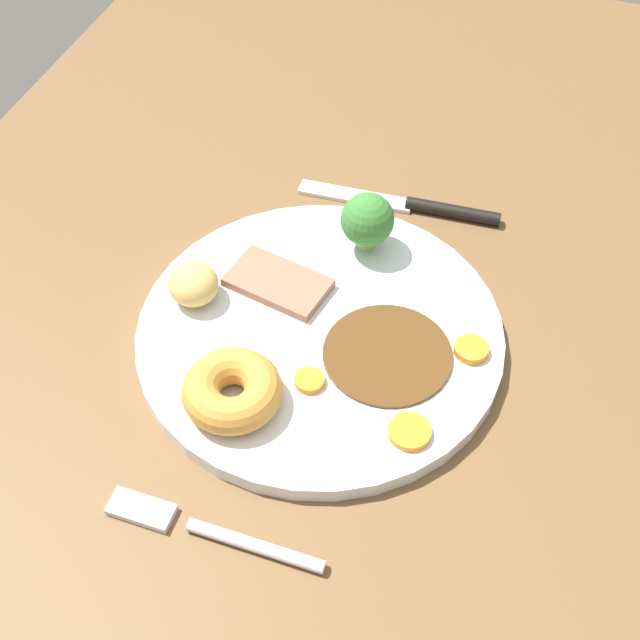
{
  "coord_description": "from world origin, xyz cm",
  "views": [
    {
      "loc": [
        -40.91,
        -11.18,
        55.5
      ],
      "look_at": [
        -0.65,
        2.26,
        6.0
      ],
      "focal_mm": 47.7,
      "sensor_mm": 36.0,
      "label": 1
    }
  ],
  "objects_px": {
    "carrot_coin_front": "(309,381)",
    "meat_slice_main": "(278,283)",
    "carrot_coin_side": "(471,349)",
    "broccoli_floret": "(367,220)",
    "fork": "(207,530)",
    "dinner_plate": "(320,334)",
    "knife": "(416,206)",
    "carrot_coin_back": "(410,432)",
    "roast_potato_left": "(193,284)",
    "yorkshire_pudding": "(232,391)"
  },
  "relations": [
    {
      "from": "broccoli_floret",
      "to": "dinner_plate",
      "type": "bearing_deg",
      "value": 175.18
    },
    {
      "from": "roast_potato_left",
      "to": "yorkshire_pudding",
      "type": "bearing_deg",
      "value": -141.45
    },
    {
      "from": "broccoli_floret",
      "to": "carrot_coin_back",
      "type": "bearing_deg",
      "value": -154.28
    },
    {
      "from": "roast_potato_left",
      "to": "carrot_coin_front",
      "type": "distance_m",
      "value": 0.13
    },
    {
      "from": "meat_slice_main",
      "to": "yorkshire_pudding",
      "type": "distance_m",
      "value": 0.12
    },
    {
      "from": "meat_slice_main",
      "to": "carrot_coin_back",
      "type": "height_order",
      "value": "meat_slice_main"
    },
    {
      "from": "dinner_plate",
      "to": "carrot_coin_front",
      "type": "xyz_separation_m",
      "value": [
        -0.05,
        -0.01,
        0.01
      ]
    },
    {
      "from": "dinner_plate",
      "to": "knife",
      "type": "distance_m",
      "value": 0.18
    },
    {
      "from": "roast_potato_left",
      "to": "carrot_coin_side",
      "type": "height_order",
      "value": "roast_potato_left"
    },
    {
      "from": "yorkshire_pudding",
      "to": "knife",
      "type": "height_order",
      "value": "yorkshire_pudding"
    },
    {
      "from": "yorkshire_pudding",
      "to": "knife",
      "type": "bearing_deg",
      "value": -15.49
    },
    {
      "from": "dinner_plate",
      "to": "broccoli_floret",
      "type": "height_order",
      "value": "broccoli_floret"
    },
    {
      "from": "yorkshire_pudding",
      "to": "carrot_coin_side",
      "type": "xyz_separation_m",
      "value": [
        0.1,
        -0.15,
        -0.01
      ]
    },
    {
      "from": "meat_slice_main",
      "to": "fork",
      "type": "bearing_deg",
      "value": -172.37
    },
    {
      "from": "meat_slice_main",
      "to": "carrot_coin_front",
      "type": "bearing_deg",
      "value": -146.56
    },
    {
      "from": "carrot_coin_back",
      "to": "fork",
      "type": "bearing_deg",
      "value": 135.12
    },
    {
      "from": "carrot_coin_front",
      "to": "knife",
      "type": "bearing_deg",
      "value": -6.34
    },
    {
      "from": "carrot_coin_side",
      "to": "meat_slice_main",
      "type": "bearing_deg",
      "value": 83.66
    },
    {
      "from": "fork",
      "to": "dinner_plate",
      "type": "bearing_deg",
      "value": -95.31
    },
    {
      "from": "carrot_coin_side",
      "to": "broccoli_floret",
      "type": "distance_m",
      "value": 0.14
    },
    {
      "from": "dinner_plate",
      "to": "knife",
      "type": "relative_size",
      "value": 1.54
    },
    {
      "from": "meat_slice_main",
      "to": "carrot_coin_side",
      "type": "distance_m",
      "value": 0.16
    },
    {
      "from": "yorkshire_pudding",
      "to": "carrot_coin_front",
      "type": "height_order",
      "value": "yorkshire_pudding"
    },
    {
      "from": "carrot_coin_front",
      "to": "fork",
      "type": "relative_size",
      "value": 0.15
    },
    {
      "from": "roast_potato_left",
      "to": "broccoli_floret",
      "type": "xyz_separation_m",
      "value": [
        0.1,
        -0.11,
        0.01
      ]
    },
    {
      "from": "knife",
      "to": "broccoli_floret",
      "type": "bearing_deg",
      "value": 68.01
    },
    {
      "from": "carrot_coin_front",
      "to": "knife",
      "type": "height_order",
      "value": "carrot_coin_front"
    },
    {
      "from": "carrot_coin_side",
      "to": "fork",
      "type": "height_order",
      "value": "carrot_coin_side"
    },
    {
      "from": "carrot_coin_back",
      "to": "knife",
      "type": "relative_size",
      "value": 0.17
    },
    {
      "from": "carrot_coin_side",
      "to": "fork",
      "type": "relative_size",
      "value": 0.17
    },
    {
      "from": "carrot_coin_front",
      "to": "yorkshire_pudding",
      "type": "bearing_deg",
      "value": 125.71
    },
    {
      "from": "carrot_coin_front",
      "to": "meat_slice_main",
      "type": "bearing_deg",
      "value": 33.44
    },
    {
      "from": "carrot_coin_side",
      "to": "dinner_plate",
      "type": "bearing_deg",
      "value": 96.83
    },
    {
      "from": "meat_slice_main",
      "to": "broccoli_floret",
      "type": "bearing_deg",
      "value": -39.59
    },
    {
      "from": "carrot_coin_front",
      "to": "fork",
      "type": "xyz_separation_m",
      "value": [
        -0.13,
        0.03,
        -0.01
      ]
    },
    {
      "from": "carrot_coin_front",
      "to": "carrot_coin_back",
      "type": "xyz_separation_m",
      "value": [
        -0.02,
        -0.08,
        -0.0
      ]
    },
    {
      "from": "broccoli_floret",
      "to": "knife",
      "type": "xyz_separation_m",
      "value": [
        0.07,
        -0.03,
        -0.04
      ]
    },
    {
      "from": "carrot_coin_side",
      "to": "carrot_coin_back",
      "type": "bearing_deg",
      "value": 163.27
    },
    {
      "from": "dinner_plate",
      "to": "yorkshire_pudding",
      "type": "height_order",
      "value": "yorkshire_pudding"
    },
    {
      "from": "meat_slice_main",
      "to": "knife",
      "type": "height_order",
      "value": "meat_slice_main"
    },
    {
      "from": "broccoli_floret",
      "to": "meat_slice_main",
      "type": "bearing_deg",
      "value": 140.41
    },
    {
      "from": "meat_slice_main",
      "to": "carrot_coin_back",
      "type": "xyz_separation_m",
      "value": [
        -0.1,
        -0.14,
        -0.0
      ]
    },
    {
      "from": "broccoli_floret",
      "to": "knife",
      "type": "relative_size",
      "value": 0.29
    },
    {
      "from": "meat_slice_main",
      "to": "yorkshire_pudding",
      "type": "relative_size",
      "value": 1.11
    },
    {
      "from": "carrot_coin_front",
      "to": "broccoli_floret",
      "type": "relative_size",
      "value": 0.42
    },
    {
      "from": "meat_slice_main",
      "to": "yorkshire_pudding",
      "type": "bearing_deg",
      "value": -175.59
    },
    {
      "from": "meat_slice_main",
      "to": "carrot_coin_side",
      "type": "height_order",
      "value": "meat_slice_main"
    },
    {
      "from": "broccoli_floret",
      "to": "carrot_coin_front",
      "type": "bearing_deg",
      "value": -179.66
    },
    {
      "from": "yorkshire_pudding",
      "to": "dinner_plate",
      "type": "bearing_deg",
      "value": -23.56
    },
    {
      "from": "dinner_plate",
      "to": "carrot_coin_front",
      "type": "distance_m",
      "value": 0.05
    }
  ]
}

